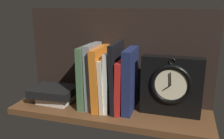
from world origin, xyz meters
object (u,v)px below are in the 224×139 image
book_green_romantic (87,76)px  book_gray_chess (93,76)px  book_navy_bierce (130,80)px  book_cream_twain (107,83)px  book_white_catcher (112,80)px  book_orange_pandolfini (101,78)px  book_black_skeptic (117,77)px  book_stack_side (55,94)px  framed_clock (171,86)px  book_red_requiem (123,85)px

book_green_romantic → book_gray_chess: (2.84, 0.00, 0.40)cm
book_navy_bierce → book_green_romantic: bearing=180.0°
book_cream_twain → book_white_catcher: book_white_catcher is taller
book_green_romantic → book_orange_pandolfini: book_green_romantic is taller
book_white_catcher → book_black_skeptic: 2.64cm
book_orange_pandolfini → book_cream_twain: bearing=0.0°
book_navy_bierce → book_stack_side: 32.89cm
framed_clock → book_white_catcher: bearing=-179.1°
book_black_skeptic → book_navy_bierce: bearing=0.0°
book_orange_pandolfini → book_navy_bierce: 11.80cm
framed_clock → book_stack_side: framed_clock is taller
book_green_romantic → book_stack_side: book_green_romantic is taller
book_orange_pandolfini → book_stack_side: bearing=-175.1°
book_stack_side → book_red_requiem: bearing=3.4°
book_orange_pandolfini → framed_clock: book_orange_pandolfini is taller
book_gray_chess → framed_clock: 29.88cm
book_orange_pandolfini → book_stack_side: (-19.95, -1.72, -8.34)cm
book_red_requiem → framed_clock: size_ratio=0.91×
book_red_requiem → book_navy_bierce: 3.63cm
book_white_catcher → book_stack_side: bearing=-176.0°
book_navy_bierce → book_white_catcher: bearing=180.0°
book_red_requiem → framed_clock: bearing=1.1°
book_gray_chess → book_orange_pandolfini: (3.05, 0.00, -0.58)cm
book_green_romantic → book_red_requiem: book_green_romantic is taller
book_green_romantic → book_gray_chess: bearing=0.0°
book_navy_bierce → book_gray_chess: bearing=180.0°
book_orange_pandolfini → book_red_requiem: (8.83, 0.00, -2.01)cm
book_black_skeptic → book_stack_side: (-26.60, -1.72, -9.37)cm
book_green_romantic → book_stack_side: (-14.07, -1.72, -8.51)cm
book_orange_pandolfini → book_cream_twain: book_orange_pandolfini is taller
book_gray_chess → book_cream_twain: bearing=0.0°
book_gray_chess → book_green_romantic: bearing=180.0°
book_orange_pandolfini → book_red_requiem: 9.06cm
book_orange_pandolfini → book_black_skeptic: size_ratio=0.92×
book_cream_twain → book_stack_side: 23.42cm
book_navy_bierce → book_stack_side: size_ratio=1.33×
book_cream_twain → book_stack_side: bearing=-175.6°
book_black_skeptic → book_stack_side: 28.26cm
book_green_romantic → book_stack_side: bearing=-173.0°
book_green_romantic → book_cream_twain: size_ratio=1.20×
book_gray_chess → book_black_skeptic: book_black_skeptic is taller
book_black_skeptic → book_stack_side: bearing=-176.3°
framed_clock → book_cream_twain: bearing=-179.2°
book_navy_bierce → book_black_skeptic: bearing=180.0°
book_gray_chess → book_white_catcher: bearing=0.0°
book_black_skeptic → framed_clock: 20.24cm
framed_clock → book_stack_side: size_ratio=1.21×
book_orange_pandolfini → book_cream_twain: (2.49, 0.00, -1.85)cm
book_white_catcher → book_black_skeptic: bearing=0.0°
book_cream_twain → framed_clock: (24.31, 0.33, 1.05)cm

